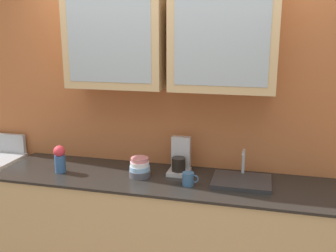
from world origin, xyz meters
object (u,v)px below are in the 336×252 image
at_px(vase, 60,158).
at_px(cup_near_sink, 188,179).
at_px(bowl_stack, 140,168).
at_px(coffee_maker, 180,160).
at_px(sink_faucet, 242,180).

distance_m(vase, cup_near_sink, 1.07).
relative_size(bowl_stack, coffee_maker, 0.59).
height_order(sink_faucet, coffee_maker, coffee_maker).
bearing_deg(coffee_maker, bowl_stack, -149.45).
distance_m(sink_faucet, cup_near_sink, 0.41).
bearing_deg(sink_faucet, vase, -174.86).
relative_size(sink_faucet, cup_near_sink, 3.54).
distance_m(sink_faucet, bowl_stack, 0.79).
xyz_separation_m(bowl_stack, cup_near_sink, (0.41, -0.08, -0.02)).
xyz_separation_m(cup_near_sink, coffee_maker, (-0.12, 0.25, 0.06)).
distance_m(sink_faucet, vase, 1.46).
bearing_deg(vase, sink_faucet, 5.14).
bearing_deg(bowl_stack, coffee_maker, 30.55).
bearing_deg(vase, cup_near_sink, -0.67).
xyz_separation_m(sink_faucet, cup_near_sink, (-0.38, -0.14, 0.03)).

